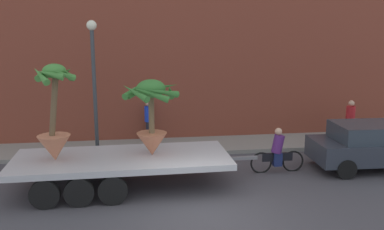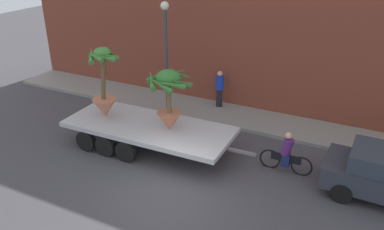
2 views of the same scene
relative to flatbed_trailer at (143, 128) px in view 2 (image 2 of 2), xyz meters
name	(u,v)px [view 2 (image 2 of 2)]	position (x,y,z in m)	size (l,w,h in m)	color
ground_plane	(170,193)	(2.36, -2.16, -0.78)	(60.00, 60.00, 0.00)	#423F44
sidewalk	(237,117)	(2.36, 3.94, -0.71)	(24.00, 2.20, 0.15)	gray
building_facade	(256,6)	(2.36, 5.64, 3.84)	(24.00, 1.20, 9.25)	brown
flatbed_trailer	(143,128)	(0.00, 0.00, 0.00)	(7.40, 2.68, 0.98)	#B7BABF
potted_palm_rear	(104,88)	(-1.60, -0.11, 1.38)	(1.25, 1.17, 2.79)	#C17251
potted_palm_middle	(169,98)	(1.15, 0.01, 1.46)	(1.77, 1.77, 2.29)	#B26647
cyclist	(286,154)	(5.32, 0.70, -0.11)	(1.84, 0.34, 1.54)	black
pedestrian_far_left	(220,88)	(1.24, 4.52, 0.26)	(0.36, 0.36, 1.71)	black
street_lamp	(166,43)	(-0.73, 3.14, 2.45)	(0.36, 0.36, 4.83)	#383D42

